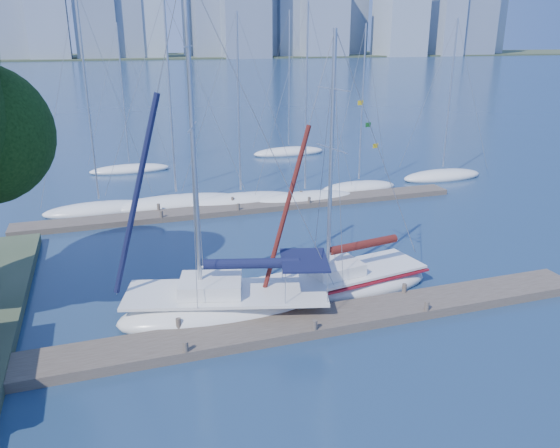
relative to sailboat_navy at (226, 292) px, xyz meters
name	(u,v)px	position (x,y,z in m)	size (l,w,h in m)	color
ground	(306,327)	(2.81, -2.07, -1.06)	(700.00, 700.00, 0.00)	navy
near_dock	(306,323)	(2.81, -2.07, -0.86)	(26.00, 2.00, 0.40)	#483E35
far_dock	(250,208)	(4.81, 13.93, -0.88)	(30.00, 1.80, 0.36)	#483E35
far_shore	(106,57)	(2.81, 317.93, -1.06)	(800.00, 100.00, 1.50)	#38472D
sailboat_navy	(226,292)	(0.00, 0.00, 0.00)	(9.52, 5.29, 14.24)	white
sailboat_maroon	(345,272)	(5.71, 0.58, -0.13)	(8.53, 3.94, 12.08)	white
bg_boat_0	(100,209)	(-4.87, 16.47, -0.79)	(7.57, 3.76, 14.43)	white
bg_boat_1	(177,203)	(0.20, 16.21, -0.79)	(9.78, 4.23, 14.01)	white
bg_boat_2	(241,200)	(4.59, 15.50, -0.80)	(8.56, 4.86, 13.06)	white
bg_boat_3	(305,198)	(9.06, 14.60, -0.80)	(7.54, 2.46, 13.65)	white
bg_boat_4	(358,187)	(14.00, 16.11, -0.81)	(6.45, 4.12, 12.40)	white
bg_boat_5	(442,176)	(22.22, 17.25, -0.79)	(7.42, 4.87, 12.86)	white
bg_boat_6	(130,169)	(-2.20, 27.96, -0.83)	(6.95, 2.53, 12.55)	white
bg_boat_7	(289,152)	(13.39, 30.56, -0.79)	(7.37, 2.64, 13.86)	white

